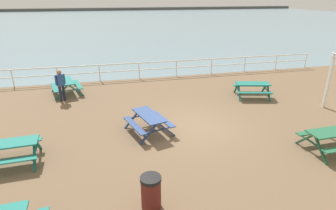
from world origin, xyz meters
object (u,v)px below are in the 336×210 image
object	(u,v)px
picnic_table_near_left	(252,87)
picnic_table_near_right	(9,148)
litter_bin	(151,192)
picnic_table_seaward	(66,84)
picnic_table_far_right	(149,119)
visitor	(61,84)
picnic_table_far_left	(332,136)

from	to	relation	value
picnic_table_near_left	picnic_table_near_right	world-z (taller)	same
litter_bin	picnic_table_seaward	bearing A→B (deg)	106.88
picnic_table_far_right	visitor	world-z (taller)	visitor
picnic_table_far_left	litter_bin	bearing A→B (deg)	-170.73
picnic_table_near_left	picnic_table_near_right	distance (m)	11.68
picnic_table_near_left	picnic_table_far_right	world-z (taller)	same
picnic_table_near_right	litter_bin	xyz separation A→B (m)	(4.13, -3.09, -0.10)
picnic_table_near_right	picnic_table_far_right	world-z (taller)	same
picnic_table_near_left	litter_bin	distance (m)	9.84
picnic_table_far_right	picnic_table_seaward	xyz separation A→B (m)	(-3.69, 5.71, 0.00)
picnic_table_near_right	picnic_table_seaward	xyz separation A→B (m)	(1.11, 6.87, 0.00)
picnic_table_far_left	visitor	distance (m)	12.40
picnic_table_far_right	picnic_table_seaward	world-z (taller)	same
picnic_table_seaward	picnic_table_near_right	bearing A→B (deg)	157.26
picnic_table_far_left	visitor	world-z (taller)	visitor
picnic_table_far_right	litter_bin	xyz separation A→B (m)	(-0.67, -4.24, -0.10)
picnic_table_far_left	visitor	bearing A→B (deg)	140.91
picnic_table_near_left	picnic_table_far_left	distance (m)	5.73
litter_bin	picnic_table_near_left	bearing A→B (deg)	45.82
visitor	picnic_table_far_right	bearing A→B (deg)	-168.65
picnic_table_near_left	picnic_table_seaward	world-z (taller)	same
picnic_table_far_left	picnic_table_seaward	xyz separation A→B (m)	(-9.75, 8.64, 0.00)
picnic_table_near_left	litter_bin	size ratio (longest dim) A/B	2.23
picnic_table_near_left	picnic_table_far_right	bearing A→B (deg)	-141.31
picnic_table_near_left	visitor	distance (m)	10.15
picnic_table_near_left	picnic_table_seaward	bearing A→B (deg)	177.86
picnic_table_far_left	picnic_table_far_right	world-z (taller)	same
visitor	picnic_table_near_right	bearing A→B (deg)	141.70
picnic_table_far_right	litter_bin	distance (m)	4.30
picnic_table_far_right	picnic_table_far_left	bearing A→B (deg)	-131.45
picnic_table_seaward	litter_bin	xyz separation A→B (m)	(3.02, -9.96, -0.10)
picnic_table_far_left	picnic_table_far_right	bearing A→B (deg)	152.39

